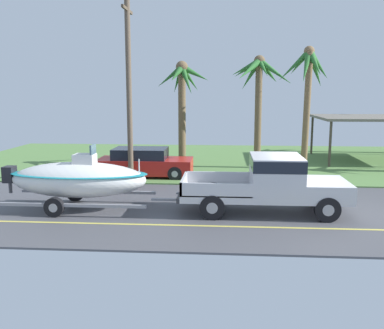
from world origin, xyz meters
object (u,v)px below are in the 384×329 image
at_px(parked_sedan_near, 144,163).
at_px(palm_tree_far_left, 183,91).
at_px(boat_on_trailer, 78,179).
at_px(utility_pole, 129,88).
at_px(palm_tree_near_left, 309,78).
at_px(pickup_truck_towing, 275,182).
at_px(palm_tree_mid, 259,82).
at_px(carport_awning, 374,118).

height_order(parked_sedan_near, palm_tree_far_left, palm_tree_far_left).
height_order(boat_on_trailer, utility_pole, utility_pole).
relative_size(palm_tree_near_left, palm_tree_far_left, 1.09).
xyz_separation_m(pickup_truck_towing, palm_tree_mid, (0.05, 8.56, 3.46)).
relative_size(pickup_truck_towing, palm_tree_near_left, 0.93).
xyz_separation_m(carport_awning, palm_tree_mid, (-6.92, -3.03, 2.03)).
relative_size(palm_tree_near_left, palm_tree_mid, 1.05).
bearing_deg(boat_on_trailer, utility_pole, 80.36).
distance_m(carport_awning, palm_tree_mid, 7.82).
bearing_deg(pickup_truck_towing, utility_pole, 141.23).
bearing_deg(parked_sedan_near, palm_tree_near_left, 7.77).
relative_size(carport_awning, utility_pole, 0.81).
relative_size(parked_sedan_near, palm_tree_near_left, 0.73).
bearing_deg(palm_tree_near_left, palm_tree_mid, 142.98).
bearing_deg(palm_tree_near_left, palm_tree_far_left, 159.66).
relative_size(parked_sedan_near, utility_pole, 0.55).
distance_m(carport_awning, utility_pole, 14.68).
xyz_separation_m(pickup_truck_towing, palm_tree_near_left, (2.25, 6.90, 3.58)).
relative_size(pickup_truck_towing, palm_tree_mid, 0.97).
relative_size(carport_awning, palm_tree_near_left, 1.06).
xyz_separation_m(pickup_truck_towing, palm_tree_far_left, (-3.94, 9.20, 3.02)).
height_order(carport_awning, utility_pole, utility_pole).
bearing_deg(palm_tree_mid, pickup_truck_towing, -90.37).
distance_m(parked_sedan_near, palm_tree_near_left, 8.78).
distance_m(parked_sedan_near, palm_tree_mid, 7.29).
bearing_deg(parked_sedan_near, palm_tree_mid, 26.04).
height_order(boat_on_trailer, parked_sedan_near, boat_on_trailer).
height_order(parked_sedan_near, palm_tree_near_left, palm_tree_near_left).
xyz_separation_m(boat_on_trailer, palm_tree_far_left, (2.76, 9.20, 3.04)).
relative_size(palm_tree_mid, palm_tree_far_left, 1.04).
xyz_separation_m(pickup_truck_towing, carport_awning, (6.97, 11.59, 1.43)).
xyz_separation_m(palm_tree_mid, palm_tree_far_left, (-4.00, 0.64, -0.44)).
xyz_separation_m(carport_awning, utility_pole, (-12.87, -6.85, 1.70)).
xyz_separation_m(palm_tree_near_left, utility_pole, (-8.15, -2.16, -0.46)).
bearing_deg(pickup_truck_towing, parked_sedan_near, 133.27).
xyz_separation_m(pickup_truck_towing, parked_sedan_near, (-5.50, 5.84, -0.40)).
bearing_deg(palm_tree_near_left, parked_sedan_near, -172.23).
distance_m(parked_sedan_near, utility_pole, 3.71).
height_order(pickup_truck_towing, parked_sedan_near, pickup_truck_towing).
xyz_separation_m(palm_tree_near_left, palm_tree_far_left, (-6.20, 2.30, -0.56)).
bearing_deg(palm_tree_mid, carport_awning, 23.65).
xyz_separation_m(palm_tree_mid, utility_pole, (-5.95, -3.82, -0.33)).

